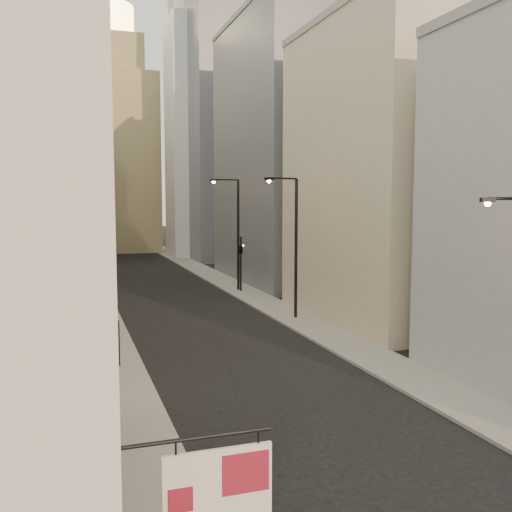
{
  "coord_description": "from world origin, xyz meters",
  "views": [
    {
      "loc": [
        -8.45,
        -4.51,
        8.19
      ],
      "look_at": [
        -0.81,
        18.31,
        5.85
      ],
      "focal_mm": 40.0,
      "sensor_mm": 36.0,
      "label": 1
    }
  ],
  "objects_px": {
    "clock_tower": "(111,142)",
    "streetlamp_far": "(235,228)",
    "streetlamp_mid": "(293,239)",
    "traffic_light_left": "(94,260)",
    "white_tower": "(196,129)",
    "traffic_light_right": "(241,249)"
  },
  "relations": [
    {
      "from": "clock_tower",
      "to": "traffic_light_left",
      "type": "bearing_deg",
      "value": -96.12
    },
    {
      "from": "traffic_light_right",
      "to": "clock_tower",
      "type": "bearing_deg",
      "value": -100.33
    },
    {
      "from": "clock_tower",
      "to": "streetlamp_far",
      "type": "bearing_deg",
      "value": -81.59
    },
    {
      "from": "streetlamp_mid",
      "to": "traffic_light_left",
      "type": "xyz_separation_m",
      "value": [
        -12.62,
        10.22,
        -1.99
      ]
    },
    {
      "from": "streetlamp_mid",
      "to": "clock_tower",
      "type": "bearing_deg",
      "value": 86.67
    },
    {
      "from": "traffic_light_right",
      "to": "white_tower",
      "type": "bearing_deg",
      "value": -115.12
    },
    {
      "from": "white_tower",
      "to": "streetlamp_far",
      "type": "relative_size",
      "value": 4.11
    },
    {
      "from": "clock_tower",
      "to": "traffic_light_left",
      "type": "height_order",
      "value": "clock_tower"
    },
    {
      "from": "clock_tower",
      "to": "traffic_light_left",
      "type": "distance_m",
      "value": 52.56
    },
    {
      "from": "traffic_light_left",
      "to": "clock_tower",
      "type": "bearing_deg",
      "value": -105.31
    },
    {
      "from": "streetlamp_far",
      "to": "clock_tower",
      "type": "bearing_deg",
      "value": 101.76
    },
    {
      "from": "white_tower",
      "to": "traffic_light_left",
      "type": "distance_m",
      "value": 42.62
    },
    {
      "from": "white_tower",
      "to": "streetlamp_far",
      "type": "xyz_separation_m",
      "value": [
        -3.99,
        -33.42,
        -12.84
      ]
    },
    {
      "from": "clock_tower",
      "to": "traffic_light_right",
      "type": "height_order",
      "value": "clock_tower"
    },
    {
      "from": "clock_tower",
      "to": "streetlamp_far",
      "type": "height_order",
      "value": "clock_tower"
    },
    {
      "from": "streetlamp_mid",
      "to": "traffic_light_right",
      "type": "xyz_separation_m",
      "value": [
        0.04,
        12.35,
        -1.67
      ]
    },
    {
      "from": "streetlamp_mid",
      "to": "traffic_light_right",
      "type": "height_order",
      "value": "streetlamp_mid"
    },
    {
      "from": "clock_tower",
      "to": "streetlamp_far",
      "type": "relative_size",
      "value": 4.44
    },
    {
      "from": "streetlamp_far",
      "to": "streetlamp_mid",
      "type": "bearing_deg",
      "value": -85.74
    },
    {
      "from": "white_tower",
      "to": "traffic_light_right",
      "type": "height_order",
      "value": "white_tower"
    },
    {
      "from": "traffic_light_left",
      "to": "traffic_light_right",
      "type": "distance_m",
      "value": 12.84
    },
    {
      "from": "white_tower",
      "to": "traffic_light_left",
      "type": "relative_size",
      "value": 8.3
    }
  ]
}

